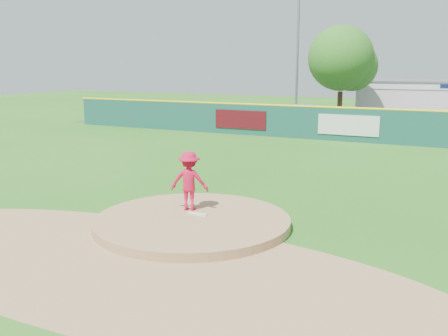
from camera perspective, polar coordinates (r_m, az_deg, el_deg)
The scene contains 12 objects.
ground at distance 14.15m, azimuth -3.64°, elevation -6.62°, with size 120.00×120.00×0.00m, color #286B19.
pitchers_mound at distance 14.15m, azimuth -3.64°, elevation -6.62°, with size 5.50×5.50×0.50m, color #9E774C.
pitching_rubber at distance 14.32m, azimuth -3.05°, elevation -5.26°, with size 0.60×0.15×0.04m, color white.
infield_dirt_arc at distance 11.81m, azimuth -11.08°, elevation -10.56°, with size 15.40×15.40×0.01m, color #9E774C.
parking_lot at distance 39.45m, azimuth 16.49°, elevation 4.68°, with size 44.00×16.00×0.02m, color #38383A.
pitcher at distance 14.62m, azimuth -3.98°, elevation -1.48°, with size 1.12×0.65×1.74m, color red.
van at distance 38.87m, azimuth 9.66°, elevation 6.08°, with size 2.63×5.70×1.58m, color silver.
fence_banners at distance 31.37m, azimuth 7.72°, elevation 5.21°, with size 10.61×0.04×1.20m.
playground_slide at distance 40.77m, azimuth -1.55°, elevation 6.29°, with size 0.85×2.40×1.32m.
outfield_fence at distance 30.56m, azimuth 13.57°, elevation 4.99°, with size 40.00×0.14×2.07m.
deciduous_tree at distance 37.65m, azimuth 13.28°, elevation 11.47°, with size 5.60×5.60×7.36m.
light_pole_left at distance 40.70m, azimuth 8.42°, elevation 13.74°, with size 1.75×0.25×11.00m.
Camera 1 is at (6.79, -11.61, 4.41)m, focal length 40.00 mm.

